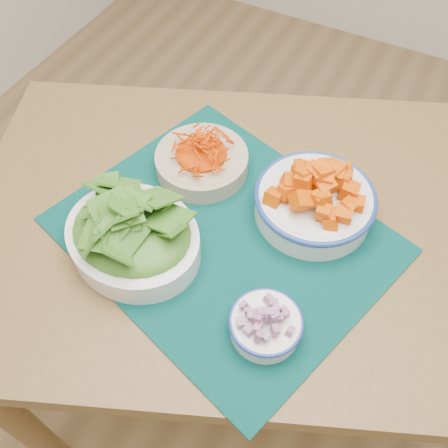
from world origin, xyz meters
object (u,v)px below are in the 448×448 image
table (252,252)px  placemat (224,234)px  lettuce_bowl (132,231)px  onion_bowl (266,323)px  carrot_bowl (202,157)px  squash_bowl (316,195)px

table → placemat: placemat is taller
lettuce_bowl → onion_bowl: bearing=2.0°
lettuce_bowl → onion_bowl: lettuce_bowl is taller
carrot_bowl → onion_bowl: size_ratio=1.68×
onion_bowl → placemat: bearing=136.4°
table → onion_bowl: size_ratio=9.22×
carrot_bowl → squash_bowl: squash_bowl is taller
carrot_bowl → onion_bowl: bearing=-45.2°
placemat → squash_bowl: 0.18m
table → carrot_bowl: bearing=134.2°
carrot_bowl → squash_bowl: (0.24, -0.00, 0.02)m
table → squash_bowl: 0.20m
placemat → lettuce_bowl: bearing=-123.1°
placemat → onion_bowl: (0.14, -0.14, 0.03)m
placemat → onion_bowl: onion_bowl is taller
lettuce_bowl → carrot_bowl: bearing=96.8°
table → onion_bowl: (0.11, -0.20, 0.15)m
carrot_bowl → lettuce_bowl: bearing=-92.9°
onion_bowl → lettuce_bowl: bearing=172.2°
carrot_bowl → table: bearing=-22.9°
table → carrot_bowl: 0.22m
placemat → carrot_bowl: carrot_bowl is taller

